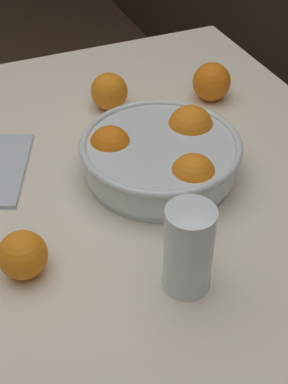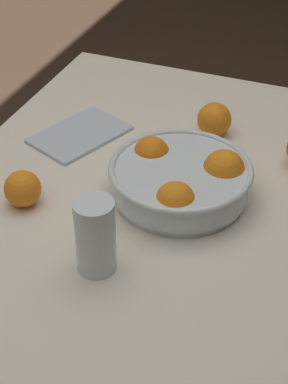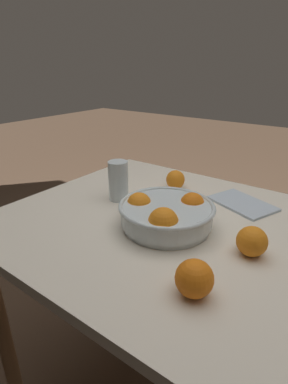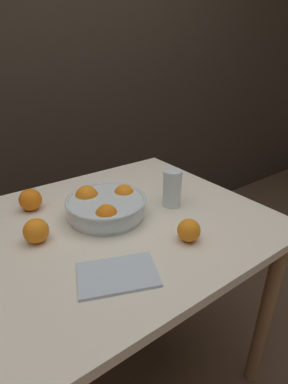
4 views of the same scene
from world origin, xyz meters
The scene contains 6 objects.
dining_table centered at (0.00, 0.00, 0.66)m, with size 1.01×0.83×0.76m.
fruit_bowl centered at (0.01, 0.04, 0.80)m, with size 0.27×0.27×0.09m.
juice_glass centered at (0.24, -0.03, 0.82)m, with size 0.07×0.07×0.13m.
orange_loose_near_bowl centered at (0.13, -0.22, 0.80)m, with size 0.07×0.07×0.07m, color orange.
orange_loose_front centered at (-0.18, 0.23, 0.80)m, with size 0.08×0.08×0.08m, color orange.
orange_loose_aside centered at (-0.23, 0.03, 0.80)m, with size 0.07×0.07×0.07m, color orange.
Camera 1 is at (0.65, -0.27, 1.33)m, focal length 50.00 mm.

